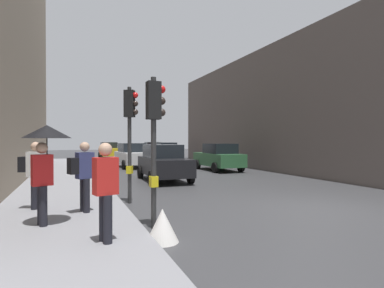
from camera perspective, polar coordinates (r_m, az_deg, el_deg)
name	(u,v)px	position (r m, az deg, el deg)	size (l,w,h in m)	color
ground_plane	(314,208)	(9.79, 21.65, -10.99)	(120.00, 120.00, 0.00)	#38383A
sidewalk_kerb	(64,189)	(13.10, -22.57, -7.67)	(3.30, 40.00, 0.16)	gray
building_facade_right	(330,112)	(24.78, 24.18, 5.35)	(12.00, 26.71, 8.02)	#5B514C
traffic_light_near_left	(155,124)	(6.95, -6.92, 3.66)	(0.44, 0.26, 3.38)	#2D2D2D
traffic_light_near_right	(130,123)	(9.84, -11.35, 3.80)	(0.45, 0.36, 3.64)	#2D2D2D
car_white_compact	(132,155)	(22.83, -10.99, -2.07)	(2.20, 4.29, 1.76)	silver
car_red_sedan	(152,149)	(36.93, -7.37, -1.01)	(2.18, 4.28, 1.76)	red
car_silver_hatchback	(165,152)	(30.07, -4.95, -1.40)	(2.08, 4.23, 1.76)	#BCBCC1
car_dark_suv	(164,163)	(15.14, -5.28, -3.46)	(2.11, 4.25, 1.76)	black
car_yellow_taxi	(109,150)	(34.78, -15.09, -1.13)	(2.02, 4.20, 1.76)	yellow
car_green_estate	(219,157)	(20.20, 4.95, -2.42)	(2.05, 4.21, 1.76)	#2D6038
pedestrian_with_umbrella	(45,146)	(7.30, -25.46, -0.42)	(1.00, 1.00, 2.14)	black
pedestrian_with_black_backpack	(34,171)	(9.19, -27.18, -4.44)	(0.65, 0.43, 1.77)	black
pedestrian_with_grey_backpack	(83,172)	(8.26, -19.49, -4.98)	(0.66, 0.47, 1.77)	black
pedestrian_in_red_jacket	(106,188)	(5.74, -15.69, -7.77)	(0.45, 0.35, 1.77)	black
warning_sign_triangle	(162,225)	(6.20, -5.50, -14.74)	(0.64, 0.64, 0.65)	silver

